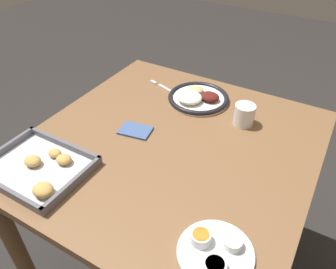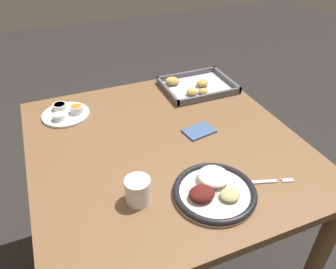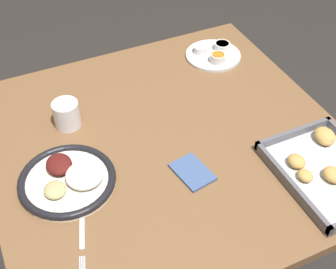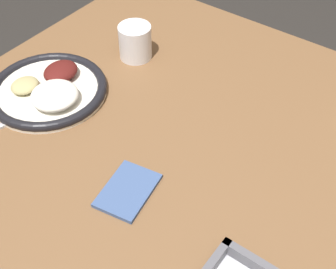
{
  "view_description": "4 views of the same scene",
  "coord_description": "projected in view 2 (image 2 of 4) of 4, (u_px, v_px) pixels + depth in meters",
  "views": [
    {
      "loc": [
        -0.43,
        0.75,
        1.46
      ],
      "look_at": [
        0.01,
        0.0,
        0.78
      ],
      "focal_mm": 35.0,
      "sensor_mm": 36.0,
      "label": 1
    },
    {
      "loc": [
        -0.34,
        -0.86,
        1.46
      ],
      "look_at": [
        0.01,
        0.0,
        0.78
      ],
      "focal_mm": 35.0,
      "sensor_mm": 36.0,
      "label": 2
    },
    {
      "loc": [
        0.84,
        -0.38,
        1.66
      ],
      "look_at": [
        0.01,
        0.0,
        0.78
      ],
      "focal_mm": 50.0,
      "sensor_mm": 36.0,
      "label": 3
    },
    {
      "loc": [
        0.5,
        0.36,
        1.39
      ],
      "look_at": [
        0.01,
        0.0,
        0.78
      ],
      "focal_mm": 50.0,
      "sensor_mm": 36.0,
      "label": 4
    }
  ],
  "objects": [
    {
      "name": "ground_plane",
      "position": [
        166.0,
        264.0,
        1.61
      ],
      "size": [
        8.0,
        8.0,
        0.0
      ],
      "primitive_type": "plane",
      "color": "#282623"
    },
    {
      "name": "dining_table",
      "position": [
        165.0,
        167.0,
        1.24
      ],
      "size": [
        0.94,
        0.96,
        0.75
      ],
      "color": "brown",
      "rests_on": "ground_plane"
    },
    {
      "name": "dinner_plate",
      "position": [
        214.0,
        190.0,
        0.96
      ],
      "size": [
        0.25,
        0.25,
        0.05
      ],
      "color": "white",
      "rests_on": "dining_table"
    },
    {
      "name": "fork",
      "position": [
        258.0,
        182.0,
        1.0
      ],
      "size": [
        0.19,
        0.07,
        0.0
      ],
      "rotation": [
        0.0,
        0.0,
        -0.3
      ],
      "color": "silver",
      "rests_on": "dining_table"
    },
    {
      "name": "saucer_plate",
      "position": [
        66.0,
        113.0,
        1.3
      ],
      "size": [
        0.19,
        0.19,
        0.04
      ],
      "color": "silver",
      "rests_on": "dining_table"
    },
    {
      "name": "baking_tray",
      "position": [
        194.0,
        86.0,
        1.49
      ],
      "size": [
        0.31,
        0.25,
        0.04
      ],
      "color": "#595960",
      "rests_on": "dining_table"
    },
    {
      "name": "drinking_cup",
      "position": [
        138.0,
        191.0,
        0.92
      ],
      "size": [
        0.07,
        0.07,
        0.08
      ],
      "color": "white",
      "rests_on": "dining_table"
    },
    {
      "name": "napkin",
      "position": [
        199.0,
        131.0,
        1.22
      ],
      "size": [
        0.12,
        0.09,
        0.01
      ],
      "color": "#3F598C",
      "rests_on": "dining_table"
    }
  ]
}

